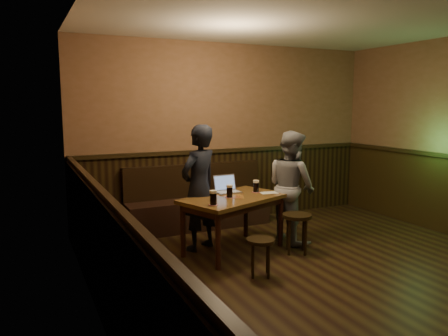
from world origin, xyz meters
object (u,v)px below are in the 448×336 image
stool_left (261,246)px  pint_right (256,186)px  pint_mid (230,191)px  pub_table (234,204)px  pint_left (213,198)px  bench (198,207)px  person_grey (291,186)px  laptop (227,188)px  person_suit (199,188)px  stool_right (297,222)px

stool_left → pint_right: (0.49, 0.97, 0.46)m
pint_mid → pint_right: 0.48m
pub_table → pint_left: size_ratio=8.78×
bench → person_grey: size_ratio=1.45×
stool_left → laptop: size_ratio=1.30×
bench → pub_table: size_ratio=1.46×
stool_left → pint_left: pint_left is taller
pint_left → stool_left: bearing=-59.9°
person_suit → stool_right: bearing=121.0°
bench → stool_left: (-0.10, -2.07, 0.02)m
bench → pint_left: bench is taller
pub_table → laptop: (0.04, 0.29, 0.15)m
laptop → person_suit: person_suit is taller
bench → pint_right: 1.26m
stool_left → pint_right: pint_right is taller
bench → pint_mid: bench is taller
pint_left → person_suit: person_suit is taller
pint_left → laptop: laptop is taller
pint_left → person_suit: bearing=84.2°
pint_left → pint_right: pint_left is taller
pub_table → pint_mid: bearing=177.9°
bench → stool_right: bench is taller
person_suit → pint_left: bearing=57.7°
pint_right → laptop: 0.39m
stool_left → laptop: bearing=83.1°
pint_right → person_grey: bearing=-6.8°
pint_left → person_grey: (1.31, 0.37, -0.04)m
pint_right → laptop: size_ratio=0.50×
pint_mid → person_suit: (-0.28, 0.30, 0.01)m
pub_table → pint_mid: pint_mid is taller
stool_left → pint_left: bearing=120.1°
pint_mid → stool_left: bearing=-91.9°
pub_table → laptop: laptop is taller
bench → pint_left: size_ratio=12.80×
stool_left → pint_left: size_ratio=2.43×
pint_right → person_suit: 0.76m
pint_left → pint_mid: bearing=39.1°
pint_left → laptop: size_ratio=0.53×
laptop → stool_right: bearing=-48.0°
person_suit → pint_right: bearing=141.8°
bench → pint_mid: size_ratio=13.56×
stool_right → pint_left: size_ratio=2.90×
pub_table → person_grey: 0.91m
bench → person_suit: person_suit is taller
person_grey → person_suit: bearing=75.7°
laptop → person_suit: (-0.40, -0.01, 0.04)m
pint_right → person_suit: (-0.74, 0.15, 0.01)m
pint_left → pint_right: (0.80, 0.43, -0.00)m
pub_table → stool_left: 0.90m
pint_right → stool_right: bearing=-59.4°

